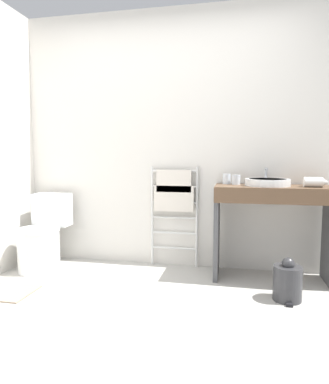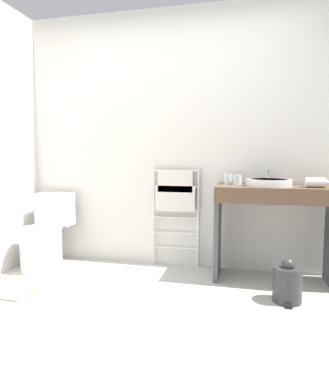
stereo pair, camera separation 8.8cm
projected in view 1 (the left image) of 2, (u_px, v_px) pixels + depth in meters
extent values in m
plane|color=#B2AFA8|center=(123.00, 337.00, 2.11)|extent=(12.00, 12.00, 0.00)
cube|color=silver|center=(170.00, 140.00, 3.48)|extent=(3.25, 0.12, 2.56)
cylinder|color=white|center=(39.00, 251.00, 3.33)|extent=(0.40, 0.40, 0.40)
cylinder|color=white|center=(38.00, 230.00, 3.30)|extent=(0.41, 0.41, 0.02)
cube|color=white|center=(52.00, 209.00, 3.55)|extent=(0.37, 0.19, 0.33)
cylinder|color=silver|center=(52.00, 193.00, 3.54)|extent=(0.05, 0.05, 0.01)
cylinder|color=silver|center=(152.00, 216.00, 3.50)|extent=(0.02, 0.02, 1.01)
cylinder|color=silver|center=(197.00, 218.00, 3.41)|extent=(0.02, 0.02, 1.01)
cylinder|color=silver|center=(174.00, 248.00, 3.49)|extent=(0.46, 0.02, 0.02)
cylinder|color=silver|center=(174.00, 233.00, 3.47)|extent=(0.46, 0.02, 0.02)
cylinder|color=silver|center=(174.00, 218.00, 3.46)|extent=(0.46, 0.02, 0.02)
cylinder|color=silver|center=(174.00, 202.00, 3.44)|extent=(0.46, 0.02, 0.02)
cylinder|color=silver|center=(174.00, 186.00, 3.42)|extent=(0.46, 0.02, 0.02)
cylinder|color=silver|center=(174.00, 171.00, 3.41)|extent=(0.46, 0.02, 0.02)
cube|color=silver|center=(174.00, 181.00, 3.39)|extent=(0.35, 0.04, 0.22)
cube|color=silver|center=(174.00, 199.00, 3.41)|extent=(0.40, 0.04, 0.26)
cube|color=brown|center=(273.00, 188.00, 3.03)|extent=(1.01, 0.46, 0.03)
cube|color=brown|center=(275.00, 198.00, 2.82)|extent=(1.01, 0.02, 0.10)
cube|color=#4C4C4F|center=(217.00, 233.00, 3.17)|extent=(0.04, 0.39, 0.82)
cube|color=#4C4C4F|center=(329.00, 238.00, 2.98)|extent=(0.04, 0.39, 0.82)
cylinder|color=white|center=(268.00, 182.00, 3.04)|extent=(0.39, 0.39, 0.06)
cylinder|color=silver|center=(268.00, 179.00, 3.04)|extent=(0.32, 0.32, 0.01)
cylinder|color=silver|center=(266.00, 176.00, 3.23)|extent=(0.02, 0.02, 0.15)
cylinder|color=silver|center=(266.00, 169.00, 3.18)|extent=(0.02, 0.09, 0.02)
cylinder|color=silver|center=(227.00, 179.00, 3.25)|extent=(0.08, 0.08, 0.10)
cylinder|color=silver|center=(236.00, 180.00, 3.19)|extent=(0.08, 0.08, 0.09)
cylinder|color=white|center=(313.00, 182.00, 2.90)|extent=(0.15, 0.09, 0.09)
cone|color=silver|center=(326.00, 182.00, 2.88)|extent=(0.05, 0.07, 0.07)
cube|color=white|center=(307.00, 181.00, 2.99)|extent=(0.05, 0.09, 0.06)
cylinder|color=#333335|center=(287.00, 283.00, 2.65)|extent=(0.22, 0.22, 0.27)
sphere|color=#333335|center=(288.00, 264.00, 2.63)|extent=(0.10, 0.10, 0.10)
cube|color=black|center=(289.00, 305.00, 2.54)|extent=(0.05, 0.04, 0.02)
cube|color=gray|center=(0.00, 291.00, 2.81)|extent=(0.56, 0.36, 0.01)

